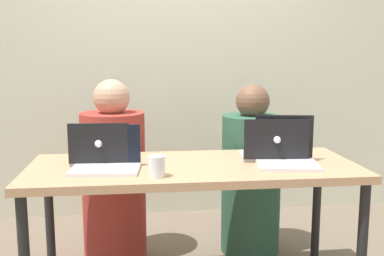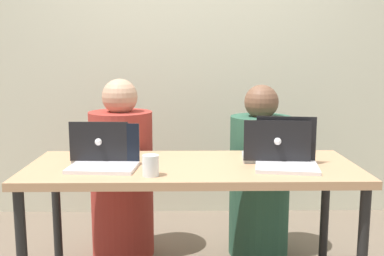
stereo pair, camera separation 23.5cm
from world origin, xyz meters
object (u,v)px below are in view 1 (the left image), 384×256
laptop_front_left (106,160)px  person_on_right (251,178)px  laptop_back_right (273,150)px  laptop_back_left (101,154)px  person_on_left (114,180)px  water_glass_left (157,168)px  laptop_front_right (286,154)px

laptop_front_left → person_on_right: bearing=38.4°
laptop_back_right → laptop_back_left: (-0.92, 0.01, -0.00)m
person_on_left → water_glass_left: (0.24, -0.74, 0.26)m
laptop_front_left → water_glass_left: 0.29m
laptop_back_right → person_on_left: bearing=-21.9°
person_on_right → person_on_left: bearing=14.4°
laptop_back_right → water_glass_left: laptop_back_right is taller
laptop_back_left → water_glass_left: laptop_back_left is taller
person_on_left → laptop_back_right: (0.88, -0.45, 0.27)m
person_on_right → laptop_back_right: (0.00, -0.45, 0.28)m
laptop_back_right → laptop_back_left: 0.92m
person_on_right → laptop_front_left: bearing=47.7°
laptop_back_left → water_glass_left: bearing=134.9°
person_on_left → laptop_back_left: (-0.04, -0.44, 0.27)m
person_on_right → laptop_front_left: (-0.88, -0.58, 0.28)m
laptop_front_right → laptop_back_left: laptop_front_right is taller
laptop_front_left → water_glass_left: bearing=-28.3°
laptop_front_right → water_glass_left: laptop_front_right is taller
laptop_front_right → laptop_front_left: size_ratio=0.99×
water_glass_left → person_on_left: bearing=108.2°
water_glass_left → laptop_back_left: bearing=132.6°
person_on_left → laptop_front_right: size_ratio=3.31×
person_on_left → laptop_back_right: person_on_left is taller
laptop_front_right → laptop_back_left: 0.96m
person_on_right → laptop_front_right: (0.04, -0.57, 0.29)m
laptop_front_right → laptop_front_left: bearing=-170.1°
water_glass_left → laptop_back_right: bearing=24.3°
laptop_back_left → laptop_front_left: laptop_back_left is taller
laptop_front_right → water_glass_left: bearing=-156.5°
person_on_left → water_glass_left: 0.82m
person_on_right → laptop_back_left: person_on_right is taller
laptop_back_left → laptop_front_left: 0.15m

